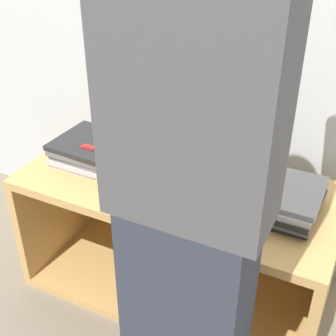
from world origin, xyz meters
TOP-DOWN VIEW (x-y plane):
  - ground_plane at (0.00, 0.00)m, footprint 12.00×12.00m
  - cart at (0.00, 0.36)m, footprint 1.26×0.59m
  - laptop_open at (0.00, 0.35)m, footprint 0.34×0.32m
  - laptop_stack_left at (-0.37, 0.29)m, footprint 0.36×0.29m
  - laptop_stack_right at (0.37, 0.30)m, footprint 0.36×0.30m
  - person at (0.28, -0.23)m, footprint 0.40×0.54m
  - inventory_tag at (-0.37, 0.23)m, footprint 0.06×0.02m

SIDE VIEW (x-z plane):
  - ground_plane at x=0.00m, z-range 0.00..0.00m
  - cart at x=0.00m, z-range 0.00..0.56m
  - laptop_stack_left at x=-0.37m, z-range 0.56..0.66m
  - laptop_stack_right at x=0.37m, z-range 0.56..0.66m
  - laptop_open at x=0.00m, z-range 0.48..0.76m
  - inventory_tag at x=-0.37m, z-range 0.66..0.67m
  - person at x=0.28m, z-range 0.02..1.83m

